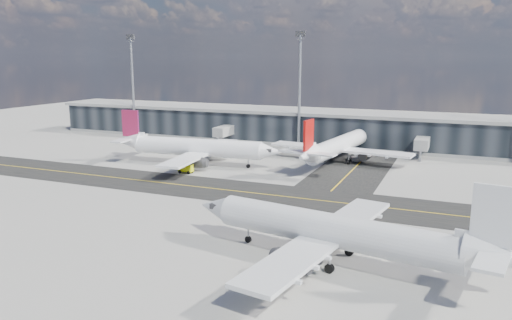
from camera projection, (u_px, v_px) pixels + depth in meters
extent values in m
plane|color=gray|center=(211.00, 195.00, 83.57)|extent=(300.00, 300.00, 0.00)
cube|color=black|center=(222.00, 189.00, 87.18)|extent=(180.00, 14.00, 0.02)
cube|color=black|center=(359.00, 163.00, 108.46)|extent=(14.00, 50.00, 0.02)
cube|color=yellow|center=(222.00, 189.00, 87.18)|extent=(180.00, 0.25, 0.01)
cube|color=yellow|center=(359.00, 163.00, 108.46)|extent=(0.25, 50.00, 0.01)
cube|color=black|center=(307.00, 129.00, 132.49)|extent=(150.00, 12.00, 8.00)
cube|color=gray|center=(307.00, 112.00, 131.59)|extent=(152.00, 13.00, 0.80)
cube|color=gray|center=(307.00, 142.00, 133.22)|extent=(150.00, 12.20, 0.80)
cube|color=gray|center=(226.00, 130.00, 132.86)|extent=(3.00, 10.00, 2.40)
cylinder|color=gray|center=(218.00, 142.00, 128.81)|extent=(0.60, 0.60, 2.40)
cube|color=gray|center=(422.00, 142.00, 114.10)|extent=(3.00, 10.00, 2.40)
cylinder|color=gray|center=(420.00, 156.00, 110.05)|extent=(0.60, 0.60, 2.40)
cylinder|color=gray|center=(133.00, 88.00, 142.89)|extent=(0.70, 0.70, 28.00)
cube|color=#2D2D30|center=(130.00, 37.00, 139.99)|extent=(2.50, 0.50, 1.40)
cylinder|color=gray|center=(299.00, 93.00, 124.12)|extent=(0.70, 0.70, 28.00)
cube|color=#2D2D30|center=(300.00, 34.00, 121.23)|extent=(2.50, 0.50, 1.40)
cylinder|color=white|center=(198.00, 147.00, 106.44)|extent=(28.61, 6.33, 3.78)
cone|color=white|center=(270.00, 152.00, 101.74)|extent=(5.05, 4.20, 3.78)
cone|color=white|center=(129.00, 141.00, 111.16)|extent=(5.99, 4.28, 3.78)
cube|color=white|center=(202.00, 152.00, 106.36)|extent=(7.61, 32.47, 0.47)
cylinder|color=#2D2D30|center=(216.00, 152.00, 111.60)|extent=(4.15, 2.53, 2.18)
cylinder|color=#2D2D30|center=(195.00, 162.00, 100.99)|extent=(4.15, 2.53, 2.18)
cube|color=silver|center=(216.00, 149.00, 111.44)|extent=(1.92, 0.55, 0.76)
cube|color=silver|center=(195.00, 159.00, 100.83)|extent=(1.92, 0.55, 0.76)
cube|color=maroon|center=(130.00, 123.00, 110.22)|extent=(4.00, 0.78, 5.87)
cube|color=white|center=(129.00, 138.00, 111.05)|extent=(3.66, 11.55, 0.33)
cube|color=#2D2D30|center=(268.00, 150.00, 101.80)|extent=(2.07, 2.24, 0.66)
cylinder|color=gray|center=(248.00, 163.00, 103.66)|extent=(0.25, 0.25, 1.89)
cylinder|color=black|center=(248.00, 166.00, 103.80)|extent=(0.88, 0.41, 0.85)
cylinder|color=black|center=(199.00, 159.00, 110.03)|extent=(1.08, 0.56, 1.04)
cylinder|color=black|center=(188.00, 165.00, 104.73)|extent=(1.08, 0.56, 1.04)
cylinder|color=white|center=(338.00, 146.00, 108.84)|extent=(7.39, 28.30, 3.74)
cone|color=white|center=(361.00, 136.00, 122.31)|extent=(4.32, 5.13, 3.74)
cone|color=white|center=(307.00, 156.00, 94.86)|extent=(4.44, 6.05, 3.74)
cube|color=white|center=(339.00, 149.00, 109.82)|extent=(32.13, 8.81, 0.47)
cylinder|color=#2D2D30|center=(318.00, 151.00, 113.58)|extent=(2.65, 4.18, 2.15)
cylinder|color=#2D2D30|center=(365.00, 155.00, 108.07)|extent=(2.65, 4.18, 2.15)
cube|color=silver|center=(318.00, 147.00, 113.42)|extent=(0.62, 1.90, 0.75)
cube|color=silver|center=(366.00, 152.00, 107.92)|extent=(0.62, 1.90, 0.75)
cube|color=#B40F0C|center=(309.00, 135.00, 94.46)|extent=(0.93, 3.95, 5.80)
cube|color=white|center=(307.00, 153.00, 94.75)|extent=(11.47, 4.07, 0.33)
cube|color=#2D2D30|center=(361.00, 134.00, 121.83)|extent=(2.29, 2.12, 0.65)
cylinder|color=gray|center=(355.00, 149.00, 118.88)|extent=(0.25, 0.25, 1.87)
cylinder|color=black|center=(355.00, 152.00, 119.02)|extent=(0.44, 0.88, 0.84)
cylinder|color=black|center=(324.00, 159.00, 110.08)|extent=(0.60, 1.08, 1.03)
cylinder|color=black|center=(348.00, 162.00, 107.33)|extent=(0.60, 1.08, 1.03)
cylinder|color=silver|center=(333.00, 230.00, 55.61)|extent=(28.53, 8.51, 3.77)
cone|color=silver|center=(217.00, 208.00, 64.00)|extent=(5.29, 4.52, 3.77)
cone|color=silver|center=(495.00, 257.00, 46.87)|extent=(6.22, 4.68, 3.77)
cube|color=silver|center=(325.00, 237.00, 56.30)|extent=(10.08, 32.41, 0.47)
cylinder|color=#2D2D30|center=(294.00, 261.00, 52.32)|extent=(4.27, 2.81, 2.17)
cylinder|color=#2D2D30|center=(337.00, 230.00, 61.69)|extent=(4.27, 2.81, 2.17)
cube|color=silver|center=(294.00, 254.00, 52.16)|extent=(1.92, 0.69, 0.75)
cube|color=silver|center=(337.00, 224.00, 61.54)|extent=(1.92, 0.69, 0.75)
cube|color=silver|center=(494.00, 216.00, 46.31)|extent=(3.98, 1.09, 5.85)
cube|color=silver|center=(496.00, 251.00, 46.75)|extent=(4.52, 11.60, 0.33)
cube|color=#2D2D30|center=(220.00, 205.00, 63.68)|extent=(2.21, 2.36, 0.66)
cylinder|color=gray|center=(248.00, 234.00, 62.07)|extent=(0.26, 0.26, 1.89)
cylinder|color=black|center=(248.00, 239.00, 62.22)|extent=(0.89, 0.47, 0.85)
cylinder|color=black|center=(329.00, 268.00, 53.44)|extent=(1.10, 0.64, 1.04)
cylinder|color=black|center=(349.00, 251.00, 58.13)|extent=(1.10, 0.64, 1.04)
cube|color=#E2E80C|center=(186.00, 170.00, 99.14)|extent=(2.95, 1.38, 0.69)
cube|color=#E2E80C|center=(190.00, 167.00, 98.68)|extent=(1.08, 1.28, 0.89)
cube|color=black|center=(190.00, 165.00, 98.61)|extent=(0.99, 1.23, 0.25)
cylinder|color=black|center=(192.00, 171.00, 99.43)|extent=(0.69, 0.25, 0.69)
cylinder|color=black|center=(189.00, 173.00, 98.27)|extent=(0.69, 0.25, 0.69)
cylinder|color=black|center=(183.00, 170.00, 100.16)|extent=(0.69, 0.25, 0.69)
cylinder|color=black|center=(180.00, 172.00, 99.01)|extent=(0.69, 0.25, 0.69)
imported|color=white|center=(356.00, 157.00, 111.87)|extent=(4.75, 6.29, 1.59)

